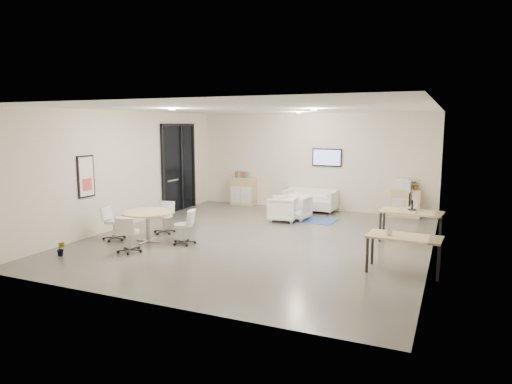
{
  "coord_description": "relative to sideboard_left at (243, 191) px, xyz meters",
  "views": [
    {
      "loc": [
        4.37,
        -10.16,
        2.82
      ],
      "look_at": [
        -0.26,
        0.4,
        1.11
      ],
      "focal_mm": 32.0,
      "sensor_mm": 36.0,
      "label": 1
    }
  ],
  "objects": [
    {
      "name": "room_shell",
      "position": [
        2.44,
        -4.25,
        1.12
      ],
      "size": [
        9.6,
        10.6,
        4.8
      ],
      "color": "#4F4D48",
      "rests_on": "ground"
    },
    {
      "name": "glass_door",
      "position": [
        -1.51,
        -1.74,
        1.02
      ],
      "size": [
        0.09,
        1.9,
        2.85
      ],
      "color": "black",
      "rests_on": "room_shell"
    },
    {
      "name": "artwork",
      "position": [
        -1.53,
        -5.85,
        1.06
      ],
      "size": [
        0.05,
        0.54,
        1.04
      ],
      "color": "black",
      "rests_on": "room_shell"
    },
    {
      "name": "wall_tv",
      "position": [
        2.94,
        0.21,
        1.27
      ],
      "size": [
        0.98,
        0.06,
        0.58
      ],
      "color": "black",
      "rests_on": "room_shell"
    },
    {
      "name": "ceiling_spots",
      "position": [
        2.24,
        -3.42,
        2.7
      ],
      "size": [
        3.14,
        4.14,
        0.03
      ],
      "color": "#FFEAC6",
      "rests_on": "room_shell"
    },
    {
      "name": "sideboard_left",
      "position": [
        0.0,
        0.0,
        0.0
      ],
      "size": [
        0.86,
        0.45,
        0.97
      ],
      "color": "tan",
      "rests_on": "room_shell"
    },
    {
      "name": "sideboard_right",
      "position": [
        5.49,
        0.01,
        -0.05
      ],
      "size": [
        0.86,
        0.42,
        0.86
      ],
      "color": "tan",
      "rests_on": "room_shell"
    },
    {
      "name": "books",
      "position": [
        -0.04,
        0.0,
        0.59
      ],
      "size": [
        0.5,
        0.14,
        0.22
      ],
      "color": "red",
      "rests_on": "sideboard_left"
    },
    {
      "name": "printer",
      "position": [
        5.38,
        0.02,
        0.54
      ],
      "size": [
        0.49,
        0.42,
        0.34
      ],
      "rotation": [
        0.0,
        0.0,
        0.03
      ],
      "color": "white",
      "rests_on": "sideboard_right"
    },
    {
      "name": "loveseat",
      "position": [
        2.53,
        -0.17,
        -0.14
      ],
      "size": [
        1.71,
        0.93,
        0.62
      ],
      "rotation": [
        0.0,
        0.0,
        -0.06
      ],
      "color": "white",
      "rests_on": "room_shell"
    },
    {
      "name": "blue_rug",
      "position": [
        2.97,
        -1.55,
        -0.48
      ],
      "size": [
        1.49,
        1.04,
        0.01
      ],
      "primitive_type": "cube",
      "rotation": [
        0.0,
        0.0,
        -0.05
      ],
      "color": "#32519A",
      "rests_on": "room_shell"
    },
    {
      "name": "armchair_left",
      "position": [
        2.23,
        -2.02,
        -0.08
      ],
      "size": [
        0.85,
        0.89,
        0.81
      ],
      "primitive_type": "imported",
      "rotation": [
        0.0,
        0.0,
        -1.42
      ],
      "color": "white",
      "rests_on": "room_shell"
    },
    {
      "name": "armchair_right",
      "position": [
        2.51,
        -1.65,
        -0.09
      ],
      "size": [
        0.83,
        0.79,
        0.79
      ],
      "primitive_type": "imported",
      "rotation": [
        0.0,
        0.0,
        -0.09
      ],
      "color": "white",
      "rests_on": "room_shell"
    },
    {
      "name": "desk_rear",
      "position": [
        5.91,
        -3.01,
        0.19
      ],
      "size": [
        1.51,
        0.86,
        0.75
      ],
      "rotation": [
        0.0,
        0.0,
        -0.09
      ],
      "color": "tan",
      "rests_on": "room_shell"
    },
    {
      "name": "desk_front",
      "position": [
        6.0,
        -5.5,
        0.16
      ],
      "size": [
        1.41,
        0.77,
        0.71
      ],
      "rotation": [
        0.0,
        0.0,
        -0.06
      ],
      "color": "tan",
      "rests_on": "room_shell"
    },
    {
      "name": "monitor",
      "position": [
        5.87,
        -2.86,
        0.51
      ],
      "size": [
        0.2,
        0.5,
        0.44
      ],
      "color": "black",
      "rests_on": "desk_rear"
    },
    {
      "name": "round_table",
      "position": [
        0.09,
        -5.59,
        0.18
      ],
      "size": [
        1.22,
        1.22,
        0.74
      ],
      "color": "tan",
      "rests_on": "room_shell"
    },
    {
      "name": "meeting_chairs",
      "position": [
        0.09,
        -5.59,
        -0.07
      ],
      "size": [
        2.48,
        2.48,
        0.82
      ],
      "color": "white",
      "rests_on": "room_shell"
    },
    {
      "name": "plant_cabinet",
      "position": [
        5.77,
        0.05,
        0.51
      ],
      "size": [
        0.37,
        0.39,
        0.25
      ],
      "primitive_type": "imported",
      "rotation": [
        0.0,
        0.0,
        0.26
      ],
      "color": "#3F7F3F",
      "rests_on": "sideboard_right"
    },
    {
      "name": "plant_floor",
      "position": [
        -0.89,
        -7.35,
        -0.41
      ],
      "size": [
        0.29,
        0.37,
        0.14
      ],
      "primitive_type": "imported",
      "rotation": [
        0.0,
        0.0,
        0.43
      ],
      "color": "#3F7F3F",
      "rests_on": "room_shell"
    },
    {
      "name": "cup",
      "position": [
        5.72,
        -5.55,
        0.3
      ],
      "size": [
        0.16,
        0.14,
        0.13
      ],
      "primitive_type": "imported",
      "rotation": [
        0.0,
        0.0,
        -0.26
      ],
      "color": "white",
      "rests_on": "desk_front"
    }
  ]
}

